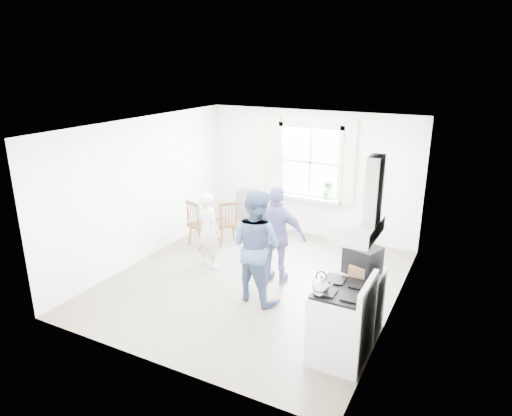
{
  "coord_description": "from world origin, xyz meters",
  "views": [
    {
      "loc": [
        3.22,
        -6.13,
        3.56
      ],
      "look_at": [
        -0.07,
        0.2,
        1.22
      ],
      "focal_mm": 32.0,
      "sensor_mm": 36.0,
      "label": 1
    }
  ],
  "objects_px": {
    "person_right": "(277,236)",
    "gas_stove": "(341,324)",
    "low_cabinet": "(362,302)",
    "stereo_stack": "(363,260)",
    "person_left": "(208,230)",
    "windsor_chair_b": "(196,219)",
    "person_mid": "(256,246)",
    "windsor_chair_a": "(228,219)"
  },
  "relations": [
    {
      "from": "low_cabinet",
      "to": "person_left",
      "type": "distance_m",
      "value": 3.08
    },
    {
      "from": "windsor_chair_b",
      "to": "person_mid",
      "type": "bearing_deg",
      "value": -32.53
    },
    {
      "from": "gas_stove",
      "to": "stereo_stack",
      "type": "distance_m",
      "value": 0.88
    },
    {
      "from": "person_left",
      "to": "person_right",
      "type": "bearing_deg",
      "value": -167.53
    },
    {
      "from": "low_cabinet",
      "to": "windsor_chair_b",
      "type": "distance_m",
      "value": 3.94
    },
    {
      "from": "stereo_stack",
      "to": "person_right",
      "type": "distance_m",
      "value": 1.85
    },
    {
      "from": "person_mid",
      "to": "low_cabinet",
      "type": "bearing_deg",
      "value": -173.21
    },
    {
      "from": "gas_stove",
      "to": "person_right",
      "type": "height_order",
      "value": "person_right"
    },
    {
      "from": "person_mid",
      "to": "person_right",
      "type": "height_order",
      "value": "person_mid"
    },
    {
      "from": "gas_stove",
      "to": "windsor_chair_b",
      "type": "bearing_deg",
      "value": 149.63
    },
    {
      "from": "windsor_chair_a",
      "to": "windsor_chair_b",
      "type": "height_order",
      "value": "windsor_chair_b"
    },
    {
      "from": "low_cabinet",
      "to": "person_left",
      "type": "height_order",
      "value": "person_left"
    },
    {
      "from": "windsor_chair_b",
      "to": "person_mid",
      "type": "xyz_separation_m",
      "value": [
        1.99,
        -1.27,
        0.3
      ]
    },
    {
      "from": "person_right",
      "to": "low_cabinet",
      "type": "bearing_deg",
      "value": 147.33
    },
    {
      "from": "stereo_stack",
      "to": "person_left",
      "type": "xyz_separation_m",
      "value": [
        -2.94,
        0.83,
        -0.39
      ]
    },
    {
      "from": "windsor_chair_a",
      "to": "person_mid",
      "type": "distance_m",
      "value": 2.22
    },
    {
      "from": "person_left",
      "to": "person_right",
      "type": "height_order",
      "value": "person_right"
    },
    {
      "from": "windsor_chair_b",
      "to": "person_mid",
      "type": "distance_m",
      "value": 2.38
    },
    {
      "from": "person_left",
      "to": "low_cabinet",
      "type": "bearing_deg",
      "value": 176.57
    },
    {
      "from": "low_cabinet",
      "to": "stereo_stack",
      "type": "xyz_separation_m",
      "value": [
        -0.02,
        -0.05,
        0.63
      ]
    },
    {
      "from": "gas_stove",
      "to": "person_right",
      "type": "relative_size",
      "value": 0.68
    },
    {
      "from": "gas_stove",
      "to": "windsor_chair_b",
      "type": "distance_m",
      "value": 4.18
    },
    {
      "from": "person_left",
      "to": "gas_stove",
      "type": "bearing_deg",
      "value": 164.23
    },
    {
      "from": "windsor_chair_b",
      "to": "person_mid",
      "type": "height_order",
      "value": "person_mid"
    },
    {
      "from": "gas_stove",
      "to": "windsor_chair_a",
      "type": "bearing_deg",
      "value": 141.21
    },
    {
      "from": "low_cabinet",
      "to": "windsor_chair_b",
      "type": "relative_size",
      "value": 0.94
    },
    {
      "from": "windsor_chair_a",
      "to": "person_right",
      "type": "height_order",
      "value": "person_right"
    },
    {
      "from": "low_cabinet",
      "to": "gas_stove",
      "type": "bearing_deg",
      "value": -95.68
    },
    {
      "from": "person_right",
      "to": "windsor_chair_a",
      "type": "bearing_deg",
      "value": -39.31
    },
    {
      "from": "stereo_stack",
      "to": "windsor_chair_b",
      "type": "distance_m",
      "value": 3.96
    },
    {
      "from": "low_cabinet",
      "to": "windsor_chair_a",
      "type": "distance_m",
      "value": 3.62
    },
    {
      "from": "gas_stove",
      "to": "person_right",
      "type": "distance_m",
      "value": 2.2
    },
    {
      "from": "person_right",
      "to": "gas_stove",
      "type": "bearing_deg",
      "value": 129.71
    },
    {
      "from": "windsor_chair_a",
      "to": "stereo_stack",
      "type": "bearing_deg",
      "value": -30.35
    },
    {
      "from": "low_cabinet",
      "to": "person_right",
      "type": "distance_m",
      "value": 1.87
    },
    {
      "from": "stereo_stack",
      "to": "person_mid",
      "type": "height_order",
      "value": "person_mid"
    },
    {
      "from": "person_mid",
      "to": "windsor_chair_a",
      "type": "bearing_deg",
      "value": -36.46
    },
    {
      "from": "stereo_stack",
      "to": "person_mid",
      "type": "bearing_deg",
      "value": 173.27
    },
    {
      "from": "windsor_chair_b",
      "to": "person_mid",
      "type": "relative_size",
      "value": 0.54
    },
    {
      "from": "low_cabinet",
      "to": "person_right",
      "type": "xyz_separation_m",
      "value": [
        -1.64,
        0.81,
        0.37
      ]
    },
    {
      "from": "windsor_chair_a",
      "to": "windsor_chair_b",
      "type": "distance_m",
      "value": 0.64
    },
    {
      "from": "gas_stove",
      "to": "stereo_stack",
      "type": "xyz_separation_m",
      "value": [
        0.05,
        0.65,
        0.6
      ]
    }
  ]
}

